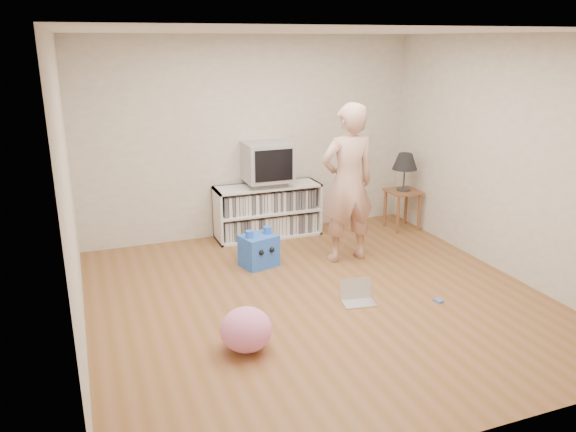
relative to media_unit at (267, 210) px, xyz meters
The scene contains 13 objects.
ground 2.07m from the media_unit, 94.08° to the right, with size 4.50×4.50×0.00m, color brown.
walls 2.25m from the media_unit, 94.08° to the right, with size 4.52×4.52×2.60m.
ceiling 3.04m from the media_unit, 94.08° to the right, with size 4.50×4.50×0.01m, color white.
media_unit is the anchor object (origin of this frame).
dvd_deck 0.39m from the media_unit, 90.00° to the right, with size 0.45×0.35×0.07m, color gray.
crt_tv 0.67m from the media_unit, 90.00° to the right, with size 0.60×0.53×0.50m.
side_table 1.89m from the media_unit, 11.81° to the right, with size 0.42×0.42×0.55m.
table_lamp 1.98m from the media_unit, 11.81° to the right, with size 0.34×0.34×0.52m.
person 1.42m from the media_unit, 62.24° to the right, with size 0.68×0.45×1.87m, color tan.
laptop 2.25m from the media_unit, 84.90° to the right, with size 0.36×0.31×0.22m.
playing_cards 2.72m from the media_unit, 69.03° to the right, with size 0.07×0.09×0.02m, color #4B6BC9.
plush_blue 1.08m from the media_unit, 114.23° to the right, with size 0.46×0.41×0.45m.
plush_pink 2.93m from the media_unit, 112.36° to the right, with size 0.44×0.44×0.38m, color pink.
Camera 1 is at (-2.14, -4.76, 2.54)m, focal length 35.00 mm.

